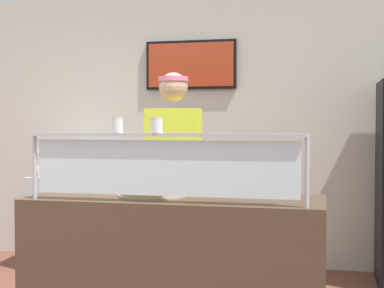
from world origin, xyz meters
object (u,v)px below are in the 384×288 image
(pizza_tray, at_px, (153,193))
(pizza_box_stack, at_px, (70,162))
(pepper_flake_shaker, at_px, (157,126))
(pizza_server, at_px, (148,190))
(parmesan_shaker, at_px, (117,126))
(worker_figure, at_px, (174,177))

(pizza_tray, bearing_deg, pizza_box_stack, 128.10)
(pizza_tray, relative_size, pizza_box_stack, 0.83)
(pepper_flake_shaker, bearing_deg, pizza_server, 117.86)
(pizza_server, relative_size, pepper_flake_shaker, 3.23)
(pizza_tray, xyz_separation_m, pizza_server, (-0.02, -0.02, 0.02))
(parmesan_shaker, height_order, worker_figure, worker_figure)
(pizza_tray, distance_m, worker_figure, 0.67)
(pizza_server, xyz_separation_m, pepper_flake_shaker, (0.13, -0.25, 0.39))
(pizza_server, bearing_deg, pepper_flake_shaker, -46.95)
(pizza_box_stack, bearing_deg, parmesan_shaker, -58.18)
(pizza_tray, xyz_separation_m, pizza_box_stack, (-1.38, 1.77, 0.05))
(pizza_tray, relative_size, pizza_server, 1.49)
(pizza_box_stack, bearing_deg, pepper_flake_shaker, -53.73)
(pizza_tray, relative_size, pepper_flake_shaker, 4.81)
(pizza_server, distance_m, parmesan_shaker, 0.47)
(parmesan_shaker, height_order, pizza_box_stack, parmesan_shaker)
(pizza_tray, distance_m, parmesan_shaker, 0.50)
(worker_figure, bearing_deg, pizza_box_stack, 140.71)
(parmesan_shaker, relative_size, pizza_box_stack, 0.17)
(pepper_flake_shaker, height_order, pizza_box_stack, pepper_flake_shaker)
(parmesan_shaker, distance_m, worker_figure, 1.01)
(pizza_server, bearing_deg, pizza_box_stack, 142.51)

